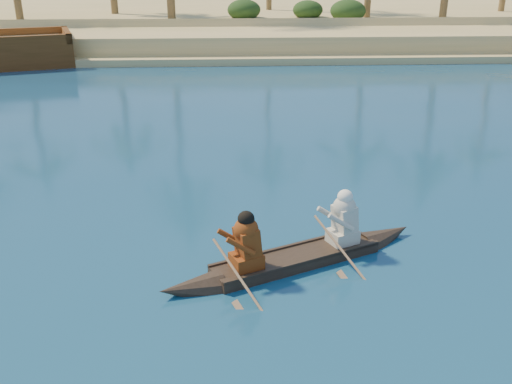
{
  "coord_description": "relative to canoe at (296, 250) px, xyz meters",
  "views": [
    {
      "loc": [
        3.03,
        -7.65,
        5.27
      ],
      "look_at": [
        3.58,
        2.75,
        0.94
      ],
      "focal_mm": 40.0,
      "sensor_mm": 36.0,
      "label": 1
    }
  ],
  "objects": [
    {
      "name": "shrub_cluster",
      "position": [
        -4.26,
        29.96,
        0.92
      ],
      "size": [
        100.0,
        6.0,
        2.4
      ],
      "primitive_type": null,
      "color": "#1F3513",
      "rests_on": "ground"
    },
    {
      "name": "ground",
      "position": [
        -4.26,
        -1.54,
        -0.28
      ],
      "size": [
        160.0,
        160.0,
        0.0
      ],
      "primitive_type": "plane",
      "color": "navy",
      "rests_on": "ground"
    },
    {
      "name": "canoe",
      "position": [
        0.0,
        0.0,
        0.0
      ],
      "size": [
        5.12,
        2.84,
        1.46
      ],
      "rotation": [
        0.0,
        0.0,
        0.43
      ],
      "color": "#34251C",
      "rests_on": "ground"
    },
    {
      "name": "sandy_embankment",
      "position": [
        -4.26,
        45.35,
        0.25
      ],
      "size": [
        150.0,
        51.0,
        1.5
      ],
      "color": "#D8B67A",
      "rests_on": "ground"
    }
  ]
}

